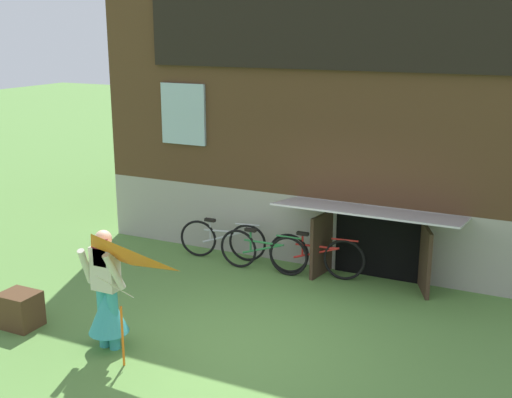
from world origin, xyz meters
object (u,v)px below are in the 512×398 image
at_px(bicycle_red, 316,256).
at_px(bicycle_silver, 222,240).
at_px(kite, 94,272).
at_px(person, 107,299).
at_px(bicycle_green, 263,251).
at_px(wooden_crate, 20,310).

height_order(bicycle_red, bicycle_silver, bicycle_red).
bearing_deg(bicycle_silver, kite, -92.58).
bearing_deg(person, bicycle_silver, 70.73).
bearing_deg(person, bicycle_green, 55.37).
relative_size(person, bicycle_red, 0.98).
bearing_deg(bicycle_silver, bicycle_red, -13.16).
relative_size(bicycle_green, wooden_crate, 3.14).
height_order(person, bicycle_silver, person).
distance_m(kite, bicycle_green, 4.04).
distance_m(kite, bicycle_silver, 4.32).
bearing_deg(bicycle_silver, person, -96.42).
bearing_deg(wooden_crate, person, 1.66).
height_order(bicycle_green, bicycle_silver, bicycle_green).
distance_m(bicycle_silver, wooden_crate, 3.81).
bearing_deg(bicycle_red, person, -120.26).
relative_size(person, wooden_crate, 3.13).
xyz_separation_m(bicycle_red, wooden_crate, (-3.02, -3.54, -0.11)).
xyz_separation_m(person, wooden_crate, (-1.49, -0.04, -0.42)).
xyz_separation_m(bicycle_green, bicycle_silver, (-0.92, 0.25, -0.00)).
height_order(bicycle_green, wooden_crate, bicycle_green).
xyz_separation_m(kite, bicycle_silver, (-0.61, 4.17, -0.96)).
distance_m(person, bicycle_red, 3.83).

